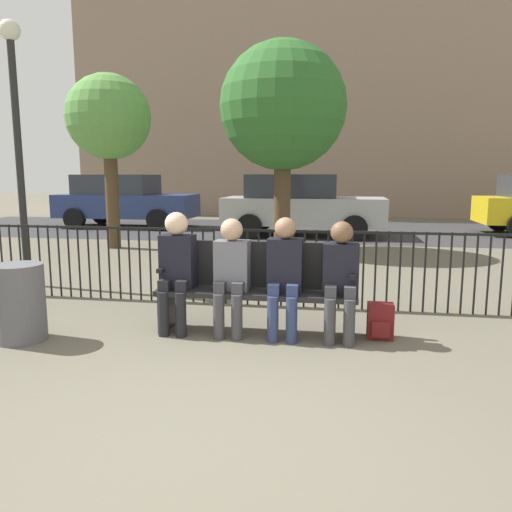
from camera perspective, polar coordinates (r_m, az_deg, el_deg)
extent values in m
plane|color=#605B4C|center=(3.20, -6.93, -20.66)|extent=(80.00, 80.00, 0.00)
cube|color=black|center=(5.02, 0.00, -4.23)|extent=(2.01, 0.45, 0.05)
cube|color=black|center=(5.15, 0.36, -0.92)|extent=(2.01, 0.05, 0.47)
cube|color=black|center=(5.31, -10.16, -6.13)|extent=(0.06, 0.38, 0.40)
cube|color=black|center=(5.01, 10.80, -7.08)|extent=(0.06, 0.38, 0.40)
cube|color=black|center=(5.21, -10.30, -1.35)|extent=(0.06, 0.38, 0.04)
cube|color=black|center=(4.90, 10.96, -2.03)|extent=(0.06, 0.38, 0.04)
cylinder|color=black|center=(5.08, -10.54, -6.54)|extent=(0.11, 0.11, 0.45)
cylinder|color=black|center=(5.03, -8.59, -6.67)|extent=(0.11, 0.11, 0.45)
cube|color=black|center=(5.11, -10.24, -3.27)|extent=(0.11, 0.20, 0.12)
cube|color=black|center=(5.05, -8.31, -3.36)|extent=(0.11, 0.20, 0.12)
cube|color=black|center=(5.15, -8.91, -0.61)|extent=(0.34, 0.22, 0.54)
sphere|color=beige|center=(5.08, -9.09, 3.67)|extent=(0.23, 0.23, 0.23)
cylinder|color=#3D3D42|center=(4.92, -4.27, -6.93)|extent=(0.11, 0.11, 0.45)
cylinder|color=#3D3D42|center=(4.88, -2.20, -7.04)|extent=(0.11, 0.11, 0.45)
cube|color=#3D3D42|center=(4.95, -4.03, -3.55)|extent=(0.11, 0.20, 0.12)
cube|color=#3D3D42|center=(4.91, -1.98, -3.63)|extent=(0.11, 0.20, 0.12)
cube|color=slate|center=(5.00, -2.72, -1.06)|extent=(0.34, 0.22, 0.50)
sphere|color=tan|center=(4.93, -2.81, 3.03)|extent=(0.22, 0.22, 0.22)
cylinder|color=navy|center=(4.82, 1.94, -7.24)|extent=(0.11, 0.11, 0.45)
cylinder|color=navy|center=(4.81, 4.08, -7.33)|extent=(0.11, 0.11, 0.45)
cube|color=navy|center=(4.85, 2.11, -3.79)|extent=(0.11, 0.20, 0.12)
cube|color=navy|center=(4.83, 4.23, -3.86)|extent=(0.11, 0.20, 0.12)
cube|color=black|center=(4.92, 3.35, -1.07)|extent=(0.34, 0.22, 0.53)
sphere|color=#A37556|center=(4.84, 3.37, 3.20)|extent=(0.21, 0.21, 0.21)
cylinder|color=#3D3D42|center=(4.79, 8.43, -7.47)|extent=(0.11, 0.11, 0.45)
cylinder|color=#3D3D42|center=(4.79, 10.60, -7.53)|extent=(0.11, 0.11, 0.45)
cube|color=#3D3D42|center=(4.81, 8.53, -3.99)|extent=(0.11, 0.20, 0.12)
cube|color=#3D3D42|center=(4.81, 10.68, -4.05)|extent=(0.11, 0.20, 0.12)
cube|color=black|center=(4.89, 9.67, -1.44)|extent=(0.34, 0.22, 0.50)
sphere|color=brown|center=(4.82, 9.79, 2.67)|extent=(0.21, 0.21, 0.21)
cube|color=maroon|center=(5.10, 14.01, -7.20)|extent=(0.25, 0.20, 0.35)
cube|color=maroon|center=(5.00, 14.08, -8.16)|extent=(0.18, 0.04, 0.16)
cylinder|color=black|center=(7.52, -27.04, -0.35)|extent=(0.02, 0.02, 0.95)
cylinder|color=black|center=(7.44, -26.17, -0.38)|extent=(0.02, 0.02, 0.95)
cylinder|color=black|center=(7.36, -25.29, -0.41)|extent=(0.02, 0.02, 0.95)
cylinder|color=black|center=(7.28, -24.38, -0.45)|extent=(0.02, 0.02, 0.95)
cylinder|color=black|center=(7.20, -23.46, -0.48)|extent=(0.02, 0.02, 0.95)
cylinder|color=black|center=(7.13, -22.52, -0.52)|extent=(0.02, 0.02, 0.95)
cylinder|color=black|center=(7.05, -21.55, -0.55)|extent=(0.02, 0.02, 0.95)
cylinder|color=black|center=(6.98, -20.57, -0.59)|extent=(0.02, 0.02, 0.95)
cylinder|color=black|center=(6.91, -19.56, -0.63)|extent=(0.02, 0.02, 0.95)
cylinder|color=black|center=(6.85, -18.54, -0.66)|extent=(0.02, 0.02, 0.95)
cylinder|color=black|center=(6.78, -17.50, -0.70)|extent=(0.02, 0.02, 0.95)
cylinder|color=black|center=(6.72, -16.43, -0.74)|extent=(0.02, 0.02, 0.95)
cylinder|color=black|center=(6.66, -15.35, -0.78)|extent=(0.02, 0.02, 0.95)
cylinder|color=black|center=(6.60, -14.25, -0.82)|extent=(0.02, 0.02, 0.95)
cylinder|color=black|center=(6.55, -13.13, -0.86)|extent=(0.02, 0.02, 0.95)
cylinder|color=black|center=(6.49, -11.99, -0.90)|extent=(0.02, 0.02, 0.95)
cylinder|color=black|center=(6.44, -10.83, -0.94)|extent=(0.02, 0.02, 0.95)
cylinder|color=black|center=(6.40, -9.66, -0.98)|extent=(0.02, 0.02, 0.95)
cylinder|color=black|center=(6.35, -8.46, -1.02)|extent=(0.02, 0.02, 0.95)
cylinder|color=black|center=(6.31, -7.25, -1.06)|extent=(0.02, 0.02, 0.95)
cylinder|color=black|center=(6.27, -6.03, -1.10)|extent=(0.02, 0.02, 0.95)
cylinder|color=black|center=(6.24, -4.79, -1.14)|extent=(0.02, 0.02, 0.95)
cylinder|color=black|center=(6.20, -3.54, -1.18)|extent=(0.02, 0.02, 0.95)
cylinder|color=black|center=(6.17, -2.27, -1.22)|extent=(0.02, 0.02, 0.95)
cylinder|color=black|center=(6.15, -0.99, -1.26)|extent=(0.02, 0.02, 0.95)
cylinder|color=black|center=(6.12, 0.30, -1.30)|extent=(0.02, 0.02, 0.95)
cylinder|color=black|center=(6.10, 1.59, -1.34)|extent=(0.02, 0.02, 0.95)
cylinder|color=black|center=(6.08, 2.90, -1.38)|extent=(0.02, 0.02, 0.95)
cylinder|color=black|center=(6.07, 4.21, -1.42)|extent=(0.02, 0.02, 0.95)
cylinder|color=black|center=(6.06, 5.53, -1.46)|extent=(0.02, 0.02, 0.95)
cylinder|color=black|center=(6.05, 6.85, -1.50)|extent=(0.02, 0.02, 0.95)
cylinder|color=black|center=(6.04, 8.18, -1.53)|extent=(0.02, 0.02, 0.95)
cylinder|color=black|center=(6.04, 9.51, -1.57)|extent=(0.02, 0.02, 0.95)
cylinder|color=black|center=(6.04, 10.83, -1.60)|extent=(0.02, 0.02, 0.95)
cylinder|color=black|center=(6.05, 12.16, -1.64)|extent=(0.02, 0.02, 0.95)
cylinder|color=black|center=(6.06, 13.48, -1.67)|extent=(0.02, 0.02, 0.95)
cylinder|color=black|center=(6.07, 14.80, -1.70)|extent=(0.02, 0.02, 0.95)
cylinder|color=black|center=(6.08, 16.12, -1.73)|extent=(0.02, 0.02, 0.95)
cylinder|color=black|center=(6.10, 17.42, -1.76)|extent=(0.02, 0.02, 0.95)
cylinder|color=black|center=(6.12, 18.72, -1.79)|extent=(0.02, 0.02, 0.95)
cylinder|color=black|center=(6.15, 20.01, -1.82)|extent=(0.02, 0.02, 0.95)
cylinder|color=black|center=(6.17, 21.29, -1.85)|extent=(0.02, 0.02, 0.95)
cylinder|color=black|center=(6.20, 22.55, -1.87)|extent=(0.02, 0.02, 0.95)
cylinder|color=black|center=(6.24, 23.81, -1.90)|extent=(0.02, 0.02, 0.95)
cylinder|color=black|center=(6.27, 25.05, -1.92)|extent=(0.02, 0.02, 0.95)
cylinder|color=black|center=(6.31, 26.27, -1.94)|extent=(0.02, 0.02, 0.95)
cube|color=black|center=(6.03, 1.80, 2.91)|extent=(9.00, 0.03, 0.03)
cylinder|color=#4C3823|center=(10.70, 3.02, 6.77)|extent=(0.35, 0.35, 2.28)
sphere|color=#2D6628|center=(10.78, 3.10, 16.73)|extent=(2.63, 2.63, 2.63)
cylinder|color=#4C3823|center=(11.44, -16.12, 6.70)|extent=(0.29, 0.29, 2.33)
sphere|color=#569342|center=(11.50, -16.50, 15.00)|extent=(1.81, 1.81, 1.81)
cylinder|color=black|center=(7.89, -25.40, 9.30)|extent=(0.10, 0.10, 3.45)
sphere|color=silver|center=(8.13, -26.34, 22.14)|extent=(0.28, 0.28, 0.28)
cube|color=#333335|center=(14.76, 6.42, 2.95)|extent=(24.00, 6.00, 0.01)
cube|color=#B7B7BC|center=(13.28, 5.49, 5.16)|extent=(4.20, 1.70, 0.70)
cube|color=#2D333D|center=(13.28, 4.17, 7.99)|extent=(2.31, 1.56, 0.60)
cylinder|color=black|center=(12.41, 11.18, 3.13)|extent=(0.64, 0.20, 0.64)
cylinder|color=black|center=(14.14, 11.01, 3.86)|extent=(0.64, 0.20, 0.64)
cylinder|color=black|center=(12.61, -0.74, 3.40)|extent=(0.64, 0.20, 0.64)
cylinder|color=black|center=(14.32, 0.51, 4.09)|extent=(0.64, 0.20, 0.64)
cylinder|color=black|center=(16.03, 26.03, 3.70)|extent=(0.64, 0.20, 0.64)
cube|color=navy|center=(16.03, -14.49, 5.60)|extent=(4.20, 1.70, 0.70)
cube|color=#2D333D|center=(16.13, -15.62, 7.88)|extent=(2.31, 1.56, 0.60)
cylinder|color=black|center=(14.75, -11.18, 4.07)|extent=(0.64, 0.20, 0.64)
cylinder|color=black|center=(16.39, -9.03, 4.62)|extent=(0.64, 0.20, 0.64)
cylinder|color=black|center=(15.86, -20.04, 4.03)|extent=(0.64, 0.20, 0.64)
cylinder|color=black|center=(17.39, -17.21, 4.58)|extent=(0.64, 0.20, 0.64)
cube|color=gray|center=(23.53, 8.04, 24.63)|extent=(20.00, 6.00, 15.79)
cylinder|color=#56565B|center=(5.34, -25.41, -4.84)|extent=(0.48, 0.48, 0.75)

